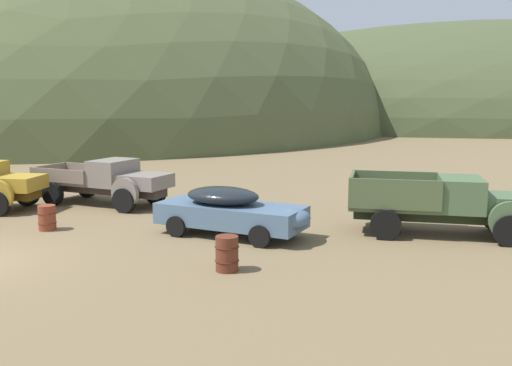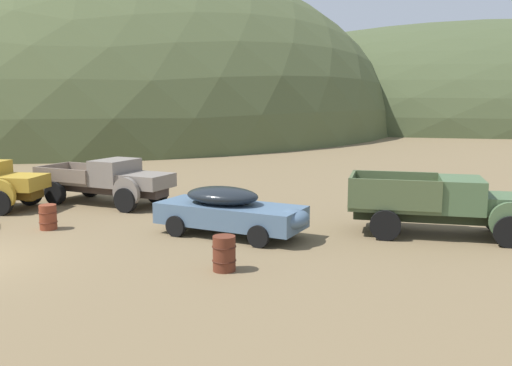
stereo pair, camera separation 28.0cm
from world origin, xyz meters
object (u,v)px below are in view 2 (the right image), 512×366
Objects in this scene: oil_drum_spare at (224,253)px; car_chalk_blue at (234,211)px; truck_weathered_green at (455,205)px; truck_primer_gray at (114,181)px; oil_drum_by_truck at (48,217)px.

car_chalk_blue is at bearing 95.38° from oil_drum_spare.
truck_weathered_green is 8.06m from oil_drum_spare.
car_chalk_blue is 3.67m from oil_drum_spare.
car_chalk_blue is (5.75, -4.51, -0.17)m from truck_primer_gray.
truck_weathered_green reaches higher than oil_drum_by_truck.
truck_primer_gray is at bearing 126.77° from oil_drum_spare.
car_chalk_blue is 0.87× the size of truck_weathered_green.
car_chalk_blue reaches higher than oil_drum_spare.
truck_weathered_green is 6.64× the size of oil_drum_spare.
car_chalk_blue is 7.08m from truck_weathered_green.
truck_primer_gray reaches higher than oil_drum_by_truck.
truck_weathered_green is at bearing 2.59° from truck_primer_gray.
truck_weathered_green is 13.43m from oil_drum_by_truck.
car_chalk_blue is 5.80× the size of oil_drum_spare.
oil_drum_by_truck is (-13.40, -0.75, -0.59)m from truck_weathered_green.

